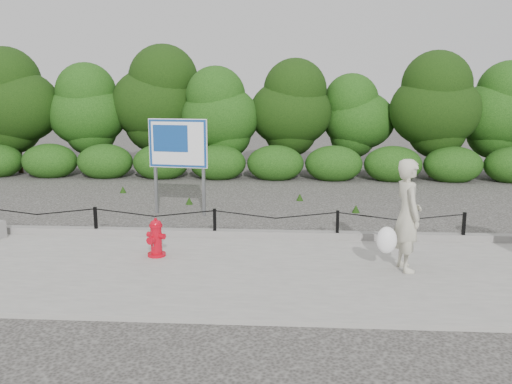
{
  "coord_description": "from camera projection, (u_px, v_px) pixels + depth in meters",
  "views": [
    {
      "loc": [
        1.56,
        -10.7,
        3.1
      ],
      "look_at": [
        0.84,
        0.2,
        1.0
      ],
      "focal_mm": 38.0,
      "sensor_mm": 36.0,
      "label": 1
    }
  ],
  "objects": [
    {
      "name": "ground",
      "position": [
        215.0,
        241.0,
        11.17
      ],
      "size": [
        90.0,
        90.0,
        0.0
      ],
      "primitive_type": "plane",
      "color": "#2D2B28",
      "rests_on": "ground"
    },
    {
      "name": "curb",
      "position": [
        215.0,
        233.0,
        11.19
      ],
      "size": [
        14.0,
        0.22,
        0.14
      ],
      "primitive_type": "cube",
      "color": "slate",
      "rests_on": "sidewalk"
    },
    {
      "name": "chain_barrier",
      "position": [
        215.0,
        219.0,
        11.09
      ],
      "size": [
        10.06,
        0.06,
        0.6
      ],
      "color": "black",
      "rests_on": "sidewalk"
    },
    {
      "name": "advertising_sign",
      "position": [
        178.0,
        148.0,
        13.17
      ],
      "size": [
        1.48,
        0.32,
        2.37
      ],
      "rotation": [
        0.0,
        0.0,
        -0.15
      ],
      "color": "slate",
      "rests_on": "ground"
    },
    {
      "name": "fire_hydrant",
      "position": [
        156.0,
        238.0,
        9.84
      ],
      "size": [
        0.44,
        0.44,
        0.71
      ],
      "rotation": [
        0.0,
        0.0,
        -0.4
      ],
      "color": "red",
      "rests_on": "sidewalk"
    },
    {
      "name": "sidewalk",
      "position": [
        198.0,
        271.0,
        9.21
      ],
      "size": [
        14.0,
        4.0,
        0.08
      ],
      "primitive_type": "cube",
      "color": "gray",
      "rests_on": "ground"
    },
    {
      "name": "treeline",
      "position": [
        240.0,
        106.0,
        19.49
      ],
      "size": [
        20.4,
        3.69,
        4.57
      ],
      "color": "black",
      "rests_on": "ground"
    },
    {
      "name": "pedestrian",
      "position": [
        406.0,
        217.0,
        8.99
      ],
      "size": [
        0.8,
        0.75,
        1.89
      ],
      "rotation": [
        0.0,
        0.0,
        1.73
      ],
      "color": "#BAB7A0",
      "rests_on": "sidewalk"
    }
  ]
}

